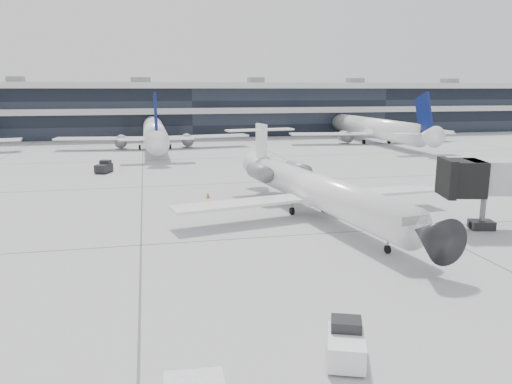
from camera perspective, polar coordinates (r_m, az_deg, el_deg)
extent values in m
plane|color=#959598|center=(34.51, 3.88, -4.99)|extent=(220.00, 220.00, 0.00)
cube|color=black|center=(114.20, -7.80, 9.14)|extent=(170.00, 22.00, 10.00)
cylinder|color=white|center=(38.64, 7.25, 0.07)|extent=(5.83, 22.76, 2.55)
cone|color=black|center=(28.46, 19.30, -4.74)|extent=(2.91, 2.98, 2.55)
cone|color=white|center=(50.09, 0.37, 3.15)|extent=(2.83, 3.34, 2.42)
cube|color=white|center=(37.23, -1.83, -1.33)|extent=(10.66, 4.62, 0.21)
cube|color=white|center=(42.72, 13.92, 0.03)|extent=(10.53, 3.24, 0.21)
cylinder|color=slate|center=(44.71, 0.47, 2.24)|extent=(1.87, 3.38, 1.41)
cylinder|color=slate|center=(46.20, 4.84, 2.50)|extent=(1.87, 3.38, 1.41)
cube|color=white|center=(49.31, 0.61, 5.34)|extent=(0.62, 2.46, 4.24)
cube|color=white|center=(49.52, 0.45, 7.12)|extent=(6.94, 2.49, 0.15)
cylinder|color=black|center=(31.76, 14.80, -6.36)|extent=(0.25, 0.55, 0.53)
cylinder|color=black|center=(40.08, 4.13, -2.18)|extent=(0.31, 0.63, 0.60)
cylinder|color=black|center=(41.32, 7.70, -1.83)|extent=(0.31, 0.63, 0.60)
cube|color=black|center=(38.19, 22.70, 1.51)|extent=(2.94, 3.33, 2.50)
cylinder|color=slate|center=(39.23, 24.48, -2.11)|extent=(0.39, 0.39, 2.50)
cube|color=black|center=(39.45, 24.37, -3.43)|extent=(1.86, 1.60, 0.62)
cube|color=white|center=(19.52, 10.25, -17.07)|extent=(2.06, 2.60, 0.93)
cube|color=black|center=(19.69, 10.27, -14.77)|extent=(1.39, 1.27, 0.52)
cylinder|color=black|center=(20.39, 8.48, -16.76)|extent=(0.33, 0.49, 0.45)
cylinder|color=black|center=(20.43, 11.80, -16.82)|extent=(0.33, 0.49, 0.45)
cylinder|color=black|center=(18.95, 8.48, -19.13)|extent=(0.33, 0.49, 0.45)
cylinder|color=black|center=(19.00, 12.11, -19.19)|extent=(0.33, 0.49, 0.45)
cone|color=#D7650B|center=(46.28, -5.51, -0.35)|extent=(0.36, 0.36, 0.55)
cube|color=#D7650B|center=(46.33, -5.51, -0.67)|extent=(0.43, 0.43, 0.03)
cube|color=black|center=(62.66, -17.00, 2.64)|extent=(2.14, 2.65, 0.94)
cube|color=black|center=(63.03, -16.83, 3.28)|extent=(1.43, 1.31, 0.52)
cylinder|color=black|center=(63.71, -17.11, 2.46)|extent=(0.35, 0.50, 0.46)
cylinder|color=black|center=(63.20, -16.18, 2.44)|extent=(0.35, 0.50, 0.46)
cylinder|color=black|center=(62.24, -17.80, 2.20)|extent=(0.35, 0.50, 0.46)
cylinder|color=black|center=(61.71, -16.85, 2.19)|extent=(0.35, 0.50, 0.46)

